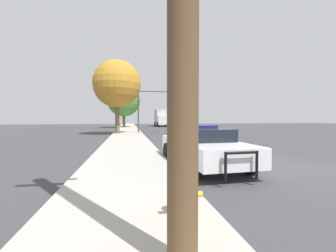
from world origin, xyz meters
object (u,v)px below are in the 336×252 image
(police_car, at_px, (202,145))
(car_background_oncoming, at_px, (186,125))
(fire_hydrant, at_px, (185,192))
(traffic_light, at_px, (153,102))
(tree_sidewalk_mid, at_px, (117,84))
(tree_sidewalk_far, at_px, (124,100))
(box_truck, at_px, (162,118))

(police_car, bearing_deg, car_background_oncoming, -106.10)
(fire_hydrant, bearing_deg, traffic_light, 84.93)
(car_background_oncoming, xyz_separation_m, tree_sidewalk_mid, (-8.50, -5.04, 4.36))
(car_background_oncoming, height_order, tree_sidewalk_far, tree_sidewalk_far)
(tree_sidewalk_far, bearing_deg, box_truck, 37.13)
(tree_sidewalk_mid, bearing_deg, police_car, -76.63)
(police_car, distance_m, traffic_light, 16.87)
(traffic_light, distance_m, box_truck, 19.81)
(box_truck, xyz_separation_m, tree_sidewalk_far, (-7.19, -5.44, 2.92))
(fire_hydrant, height_order, car_background_oncoming, car_background_oncoming)
(fire_hydrant, height_order, traffic_light, traffic_light)
(fire_hydrant, relative_size, tree_sidewalk_mid, 0.10)
(traffic_light, xyz_separation_m, tree_sidewalk_mid, (-3.80, -1.23, 1.67))
(police_car, relative_size, box_truck, 0.74)
(car_background_oncoming, distance_m, box_truck, 15.62)
(police_car, distance_m, fire_hydrant, 4.59)
(car_background_oncoming, height_order, box_truck, box_truck)
(police_car, distance_m, tree_sidewalk_far, 31.00)
(fire_hydrant, bearing_deg, police_car, 67.96)
(police_car, xyz_separation_m, tree_sidewalk_far, (-3.26, 30.58, 3.92))
(tree_sidewalk_mid, bearing_deg, tree_sidewalk_far, 88.48)
(tree_sidewalk_far, bearing_deg, fire_hydrant, -87.47)
(police_car, xyz_separation_m, tree_sidewalk_mid, (-3.67, 15.42, 4.36))
(car_background_oncoming, relative_size, tree_sidewalk_far, 0.65)
(car_background_oncoming, bearing_deg, fire_hydrant, 77.95)
(police_car, height_order, tree_sidewalk_far, tree_sidewalk_far)
(police_car, xyz_separation_m, box_truck, (3.92, 36.02, 1.00))
(box_truck, distance_m, tree_sidewalk_mid, 22.21)
(fire_hydrant, relative_size, box_truck, 0.10)
(traffic_light, bearing_deg, tree_sidewalk_far, 103.71)
(car_background_oncoming, bearing_deg, tree_sidewalk_mid, 33.47)
(police_car, distance_m, car_background_oncoming, 21.03)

